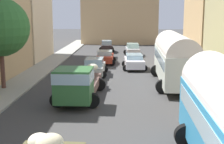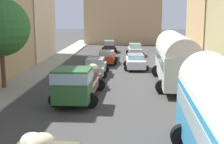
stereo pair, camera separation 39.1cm
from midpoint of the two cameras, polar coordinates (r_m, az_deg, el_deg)
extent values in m
plane|color=#3B3B3A|center=(28.10, -0.07, -0.88)|extent=(154.00, 154.00, 0.00)
cube|color=#999B90|center=(29.29, -14.39, -0.61)|extent=(2.50, 70.00, 0.14)
cube|color=gray|center=(28.72, 14.54, -0.83)|extent=(2.50, 70.00, 0.14)
cube|color=beige|center=(39.44, -15.80, 11.81)|extent=(4.78, 9.13, 13.35)
cube|color=tan|center=(58.56, 1.20, 12.01)|extent=(13.14, 7.63, 13.95)
cylinder|color=black|center=(14.06, 12.23, -11.02)|extent=(1.00, 0.35, 1.00)
cube|color=silver|center=(25.44, 10.62, 1.43)|extent=(2.68, 9.83, 2.25)
cylinder|color=silver|center=(25.28, 10.71, 3.95)|extent=(2.63, 9.63, 2.42)
cube|color=#99B7C6|center=(25.36, 10.66, 2.53)|extent=(2.72, 9.04, 0.72)
cylinder|color=black|center=(28.49, 7.46, 0.21)|extent=(1.00, 0.35, 1.00)
cylinder|color=black|center=(28.74, 12.14, 0.16)|extent=(1.00, 0.35, 1.00)
cylinder|color=black|center=(22.57, 8.48, -2.59)|extent=(1.00, 0.35, 1.00)
cylinder|color=black|center=(22.90, 14.35, -2.62)|extent=(1.00, 0.35, 1.00)
ellipsoid|color=beige|center=(10.34, -13.66, -12.02)|extent=(0.88, 0.72, 0.59)
ellipsoid|color=beige|center=(9.37, -12.21, -12.22)|extent=(1.03, 1.00, 0.54)
cube|color=#2D5F30|center=(18.94, -7.35, -2.30)|extent=(2.14, 2.21, 1.93)
cube|color=#99B7C6|center=(18.82, -7.39, -0.70)|extent=(2.19, 2.29, 0.62)
cube|color=brown|center=(22.47, -5.63, -1.99)|extent=(2.20, 4.93, 0.55)
ellipsoid|color=beige|center=(22.95, -4.66, -0.28)|extent=(0.94, 1.10, 0.56)
ellipsoid|color=beige|center=(22.31, -4.53, -0.56)|extent=(0.82, 0.97, 0.60)
ellipsoid|color=beige|center=(22.20, -6.14, -0.83)|extent=(0.87, 0.98, 0.46)
ellipsoid|color=silver|center=(21.36, -6.67, -0.35)|extent=(1.19, 1.21, 0.48)
ellipsoid|color=beige|center=(23.58, -3.97, 0.85)|extent=(1.10, 1.07, 0.52)
ellipsoid|color=beige|center=(21.52, -7.10, -0.12)|extent=(1.04, 1.00, 0.53)
cylinder|color=black|center=(19.15, -4.10, -5.06)|extent=(0.90, 0.31, 0.90)
cylinder|color=black|center=(19.54, -10.23, -4.89)|extent=(0.90, 0.31, 0.90)
cylinder|color=black|center=(23.22, -2.73, -2.23)|extent=(0.90, 0.31, 0.90)
cylinder|color=black|center=(23.54, -7.81, -2.14)|extent=(0.90, 0.31, 0.90)
cube|color=silver|center=(28.76, -3.52, 0.61)|extent=(1.73, 4.21, 0.68)
cube|color=#98B8C9|center=(28.66, -3.54, 1.86)|extent=(1.52, 2.19, 0.60)
cylinder|color=black|center=(27.47, -1.99, -0.52)|extent=(0.60, 0.21, 0.60)
cylinder|color=black|center=(27.65, -5.56, -0.49)|extent=(0.60, 0.21, 0.60)
cylinder|color=black|center=(30.03, -1.64, 0.45)|extent=(0.60, 0.21, 0.60)
cylinder|color=black|center=(30.19, -4.90, 0.47)|extent=(0.60, 0.21, 0.60)
cube|color=#A8331F|center=(35.16, -1.56, 2.48)|extent=(1.73, 3.81, 0.70)
cube|color=#A1BCC3|center=(35.08, -1.57, 3.43)|extent=(1.52, 1.98, 0.47)
cylinder|color=black|center=(33.99, -0.24, 1.66)|extent=(0.60, 0.21, 0.60)
cylinder|color=black|center=(34.11, -3.14, 1.68)|extent=(0.60, 0.21, 0.60)
cylinder|color=black|center=(36.32, -0.08, 2.25)|extent=(0.60, 0.21, 0.60)
cylinder|color=black|center=(36.43, -2.79, 2.26)|extent=(0.60, 0.21, 0.60)
cube|color=black|center=(45.18, -1.20, 4.41)|extent=(1.82, 4.10, 0.83)
cube|color=#93AFC1|center=(45.11, -1.21, 5.27)|extent=(1.50, 2.17, 0.53)
cylinder|color=black|center=(44.01, -0.18, 3.73)|extent=(0.60, 0.21, 0.60)
cylinder|color=black|center=(43.99, -2.18, 3.72)|extent=(0.60, 0.21, 0.60)
cylinder|color=black|center=(46.47, -0.28, 4.11)|extent=(0.60, 0.21, 0.60)
cylinder|color=black|center=(46.45, -2.17, 4.09)|extent=(0.60, 0.21, 0.60)
cube|color=silver|center=(32.00, 3.58, 1.71)|extent=(1.96, 4.34, 0.76)
cube|color=#90B4C7|center=(31.91, 3.60, 2.78)|extent=(1.66, 2.29, 0.46)
cylinder|color=black|center=(33.31, 1.90, 1.47)|extent=(0.60, 0.21, 0.60)
cylinder|color=black|center=(33.43, 4.94, 1.47)|extent=(0.60, 0.21, 0.60)
cylinder|color=black|center=(30.71, 2.09, 0.68)|extent=(0.60, 0.21, 0.60)
cylinder|color=black|center=(30.83, 5.38, 0.68)|extent=(0.60, 0.21, 0.60)
cube|color=silver|center=(41.81, 3.40, 3.81)|extent=(1.87, 4.21, 0.74)
cube|color=#96C1BD|center=(41.74, 3.40, 4.70)|extent=(1.55, 2.22, 0.56)
cylinder|color=black|center=(43.06, 2.18, 3.57)|extent=(0.60, 0.21, 0.60)
cylinder|color=black|center=(43.18, 4.33, 3.57)|extent=(0.60, 0.21, 0.60)
cylinder|color=black|center=(40.53, 2.39, 3.12)|extent=(0.60, 0.21, 0.60)
cylinder|color=black|center=(40.66, 4.67, 3.12)|extent=(0.60, 0.21, 0.60)
cylinder|color=brown|center=(24.65, -19.25, 0.40)|extent=(0.32, 0.32, 2.98)
sphere|color=#2D632E|center=(24.32, -19.70, 7.50)|extent=(4.18, 4.18, 4.18)
camera|label=1|loc=(0.20, -90.47, -0.09)|focal=51.57mm
camera|label=2|loc=(0.20, 89.53, 0.09)|focal=51.57mm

